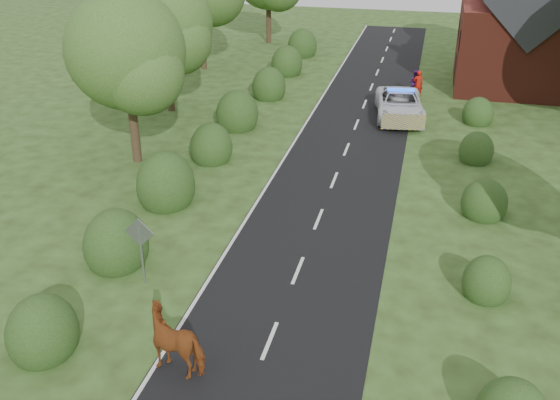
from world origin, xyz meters
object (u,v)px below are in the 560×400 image
(pedestrian_purple, at_px, (415,83))
(pedestrian_red, at_px, (418,84))
(road_sign, at_px, (140,241))
(cow, at_px, (179,343))
(police_van, at_px, (400,104))

(pedestrian_purple, bearing_deg, pedestrian_red, 123.99)
(road_sign, relative_size, pedestrian_purple, 1.50)
(road_sign, height_order, pedestrian_purple, road_sign)
(cow, xyz_separation_m, pedestrian_red, (5.37, 27.93, 0.10))
(police_van, bearing_deg, cow, -108.86)
(road_sign, relative_size, pedestrian_red, 1.41)
(police_van, relative_size, pedestrian_purple, 3.68)
(police_van, distance_m, pedestrian_red, 4.48)
(police_van, xyz_separation_m, pedestrian_red, (0.87, 4.39, 0.08))
(police_van, height_order, pedestrian_purple, police_van)
(cow, bearing_deg, pedestrian_purple, 177.69)
(road_sign, bearing_deg, cow, -52.32)
(road_sign, xyz_separation_m, cow, (2.79, -3.61, -0.86))
(pedestrian_purple, bearing_deg, cow, 90.63)
(road_sign, distance_m, pedestrian_red, 25.66)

